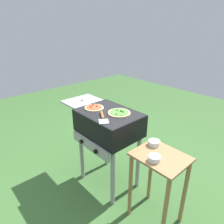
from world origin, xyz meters
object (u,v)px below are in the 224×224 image
(topping_bowl_near, at_px, (154,159))
(pizza_veggie, at_px, (119,113))
(topping_bowl_far, at_px, (154,143))
(spatula, at_px, (103,118))
(grill, at_px, (108,125))
(pizza_pepperoni, at_px, (94,107))
(prep_table, at_px, (159,175))

(topping_bowl_near, bearing_deg, pizza_veggie, 164.69)
(topping_bowl_near, relative_size, topping_bowl_far, 0.94)
(pizza_veggie, relative_size, topping_bowl_near, 2.31)
(spatula, relative_size, topping_bowl_near, 2.50)
(grill, xyz_separation_m, spatula, (0.09, -0.13, 0.15))
(spatula, distance_m, topping_bowl_near, 0.62)
(pizza_pepperoni, bearing_deg, pizza_veggie, 20.76)
(topping_bowl_far, bearing_deg, spatula, -153.30)
(prep_table, bearing_deg, topping_bowl_near, -87.22)
(topping_bowl_near, bearing_deg, grill, 172.31)
(grill, height_order, topping_bowl_far, grill)
(prep_table, bearing_deg, grill, -179.63)
(pizza_veggie, relative_size, pizza_pepperoni, 1.13)
(grill, xyz_separation_m, topping_bowl_far, (0.54, 0.09, -0.02))
(grill, bearing_deg, prep_table, 0.37)
(grill, height_order, topping_bowl_near, grill)
(pizza_pepperoni, bearing_deg, topping_bowl_far, 10.70)
(grill, bearing_deg, topping_bowl_far, 9.90)
(pizza_pepperoni, height_order, spatula, pizza_pepperoni)
(grill, xyz_separation_m, topping_bowl_near, (0.68, -0.09, -0.02))
(topping_bowl_near, bearing_deg, pizza_pepperoni, 176.57)
(grill, bearing_deg, pizza_pepperoni, -166.88)
(pizza_pepperoni, distance_m, topping_bowl_far, 0.74)
(pizza_pepperoni, height_order, topping_bowl_far, pizza_pepperoni)
(pizza_veggie, distance_m, spatula, 0.20)
(spatula, relative_size, prep_table, 0.35)
(pizza_pepperoni, bearing_deg, grill, 13.12)
(pizza_veggie, bearing_deg, spatula, -95.87)
(pizza_veggie, xyz_separation_m, topping_bowl_far, (0.43, 0.03, -0.17))
(pizza_veggie, bearing_deg, prep_table, -6.12)
(grill, relative_size, prep_table, 1.34)
(spatula, bearing_deg, topping_bowl_near, 3.99)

